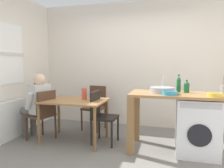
{
  "coord_description": "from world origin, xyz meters",
  "views": [
    {
      "loc": [
        0.74,
        -2.8,
        1.37
      ],
      "look_at": [
        -0.16,
        0.45,
        1.04
      ],
      "focal_mm": 33.28,
      "sensor_mm": 36.0,
      "label": 1
    }
  ],
  "objects_px": {
    "chair_spare_by_wall": "(95,105)",
    "bottle_squat_brown": "(187,87)",
    "mixing_bowl": "(169,93)",
    "chair_person_seat": "(43,112)",
    "chair_opposite": "(101,114)",
    "seated_person": "(37,103)",
    "bottle_tall_green": "(179,84)",
    "dining_table": "(74,105)",
    "colander": "(215,95)",
    "washing_machine": "(197,126)",
    "vase": "(84,94)"
  },
  "relations": [
    {
      "from": "bottle_squat_brown",
      "to": "colander",
      "type": "bearing_deg",
      "value": -45.44
    },
    {
      "from": "bottle_tall_green",
      "to": "bottle_squat_brown",
      "type": "xyz_separation_m",
      "value": [
        0.12,
        -0.04,
        -0.04
      ]
    },
    {
      "from": "dining_table",
      "to": "chair_person_seat",
      "type": "height_order",
      "value": "chair_person_seat"
    },
    {
      "from": "seated_person",
      "to": "colander",
      "type": "relative_size",
      "value": 6.0
    },
    {
      "from": "chair_spare_by_wall",
      "to": "mixing_bowl",
      "type": "relative_size",
      "value": 4.07
    },
    {
      "from": "dining_table",
      "to": "seated_person",
      "type": "distance_m",
      "value": 0.71
    },
    {
      "from": "chair_person_seat",
      "to": "chair_spare_by_wall",
      "type": "xyz_separation_m",
      "value": [
        0.66,
        0.9,
        0.0
      ]
    },
    {
      "from": "chair_person_seat",
      "to": "chair_opposite",
      "type": "relative_size",
      "value": 1.0
    },
    {
      "from": "chair_spare_by_wall",
      "to": "chair_person_seat",
      "type": "bearing_deg",
      "value": 63.5
    },
    {
      "from": "bottle_tall_green",
      "to": "mixing_bowl",
      "type": "bearing_deg",
      "value": -110.94
    },
    {
      "from": "chair_spare_by_wall",
      "to": "washing_machine",
      "type": "height_order",
      "value": "chair_spare_by_wall"
    },
    {
      "from": "bottle_squat_brown",
      "to": "mixing_bowl",
      "type": "height_order",
      "value": "bottle_squat_brown"
    },
    {
      "from": "mixing_bowl",
      "to": "colander",
      "type": "distance_m",
      "value": 0.6
    },
    {
      "from": "seated_person",
      "to": "mixing_bowl",
      "type": "bearing_deg",
      "value": -75.82
    },
    {
      "from": "chair_person_seat",
      "to": "mixing_bowl",
      "type": "bearing_deg",
      "value": -74.78
    },
    {
      "from": "dining_table",
      "to": "seated_person",
      "type": "height_order",
      "value": "seated_person"
    },
    {
      "from": "seated_person",
      "to": "vase",
      "type": "height_order",
      "value": "seated_person"
    },
    {
      "from": "bottle_squat_brown",
      "to": "colander",
      "type": "height_order",
      "value": "bottle_squat_brown"
    },
    {
      "from": "seated_person",
      "to": "mixing_bowl",
      "type": "distance_m",
      "value": 2.33
    },
    {
      "from": "washing_machine",
      "to": "bottle_tall_green",
      "type": "bearing_deg",
      "value": 148.66
    },
    {
      "from": "bottle_tall_green",
      "to": "chair_opposite",
      "type": "bearing_deg",
      "value": -174.62
    },
    {
      "from": "dining_table",
      "to": "mixing_bowl",
      "type": "bearing_deg",
      "value": -6.77
    },
    {
      "from": "seated_person",
      "to": "bottle_tall_green",
      "type": "xyz_separation_m",
      "value": [
        2.45,
        0.25,
        0.38
      ]
    },
    {
      "from": "seated_person",
      "to": "bottle_squat_brown",
      "type": "distance_m",
      "value": 2.6
    },
    {
      "from": "mixing_bowl",
      "to": "vase",
      "type": "xyz_separation_m",
      "value": [
        -1.46,
        0.29,
        -0.11
      ]
    },
    {
      "from": "seated_person",
      "to": "vase",
      "type": "distance_m",
      "value": 0.89
    },
    {
      "from": "chair_person_seat",
      "to": "chair_opposite",
      "type": "distance_m",
      "value": 1.04
    },
    {
      "from": "chair_spare_by_wall",
      "to": "mixing_bowl",
      "type": "bearing_deg",
      "value": 157.15
    },
    {
      "from": "dining_table",
      "to": "mixing_bowl",
      "type": "relative_size",
      "value": 4.98
    },
    {
      "from": "colander",
      "to": "chair_opposite",
      "type": "bearing_deg",
      "value": 171.32
    },
    {
      "from": "bottle_tall_green",
      "to": "bottle_squat_brown",
      "type": "distance_m",
      "value": 0.13
    },
    {
      "from": "washing_machine",
      "to": "bottle_squat_brown",
      "type": "distance_m",
      "value": 0.61
    },
    {
      "from": "chair_spare_by_wall",
      "to": "bottle_squat_brown",
      "type": "distance_m",
      "value": 1.93
    },
    {
      "from": "chair_person_seat",
      "to": "mixing_bowl",
      "type": "xyz_separation_m",
      "value": [
        2.16,
        -0.07,
        0.45
      ]
    },
    {
      "from": "chair_person_seat",
      "to": "seated_person",
      "type": "distance_m",
      "value": 0.23
    },
    {
      "from": "chair_spare_by_wall",
      "to": "washing_machine",
      "type": "xyz_separation_m",
      "value": [
        1.91,
        -0.77,
        -0.08
      ]
    },
    {
      "from": "washing_machine",
      "to": "vase",
      "type": "distance_m",
      "value": 1.92
    },
    {
      "from": "dining_table",
      "to": "bottle_squat_brown",
      "type": "relative_size",
      "value": 5.48
    },
    {
      "from": "chair_person_seat",
      "to": "bottle_squat_brown",
      "type": "xyz_separation_m",
      "value": [
        2.42,
        0.26,
        0.5
      ]
    },
    {
      "from": "dining_table",
      "to": "colander",
      "type": "distance_m",
      "value": 2.24
    },
    {
      "from": "chair_spare_by_wall",
      "to": "colander",
      "type": "bearing_deg",
      "value": 164.81
    },
    {
      "from": "dining_table",
      "to": "washing_machine",
      "type": "distance_m",
      "value": 2.03
    },
    {
      "from": "seated_person",
      "to": "colander",
      "type": "height_order",
      "value": "seated_person"
    },
    {
      "from": "chair_spare_by_wall",
      "to": "washing_machine",
      "type": "distance_m",
      "value": 2.06
    },
    {
      "from": "dining_table",
      "to": "chair_spare_by_wall",
      "type": "height_order",
      "value": "chair_spare_by_wall"
    },
    {
      "from": "chair_opposite",
      "to": "colander",
      "type": "height_order",
      "value": "colander"
    },
    {
      "from": "seated_person",
      "to": "chair_spare_by_wall",
      "type": "bearing_deg",
      "value": -26.83
    },
    {
      "from": "bottle_tall_green",
      "to": "chair_spare_by_wall",
      "type": "bearing_deg",
      "value": 159.83
    },
    {
      "from": "washing_machine",
      "to": "chair_person_seat",
      "type": "bearing_deg",
      "value": -177.13
    },
    {
      "from": "bottle_squat_brown",
      "to": "dining_table",
      "type": "bearing_deg",
      "value": -175.85
    }
  ]
}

